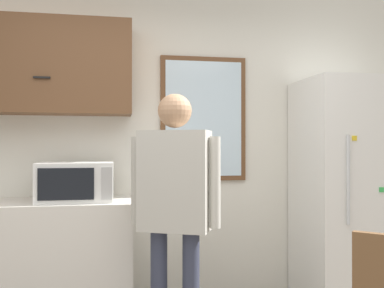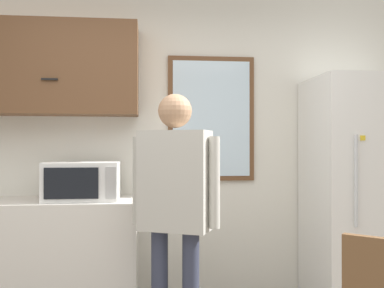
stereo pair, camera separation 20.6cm
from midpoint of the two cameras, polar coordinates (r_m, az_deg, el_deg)
back_wall at (r=3.64m, az=-2.58°, el=-0.00°), size 6.00×0.06×2.70m
counter at (r=3.56m, az=-22.47°, el=-14.38°), size 2.01×0.58×0.92m
upper_cabinets at (r=3.64m, az=-21.82°, el=9.43°), size 2.01×0.33×0.73m
microwave at (r=3.32m, az=-12.67°, el=-4.84°), size 0.54×0.40×0.29m
person at (r=2.79m, az=-0.16°, el=-6.66°), size 0.56×0.38×1.67m
refrigerator at (r=3.72m, az=22.97°, el=-6.35°), size 0.77×0.71×1.87m
window at (r=3.65m, az=4.19°, el=3.40°), size 0.74×0.05×1.06m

